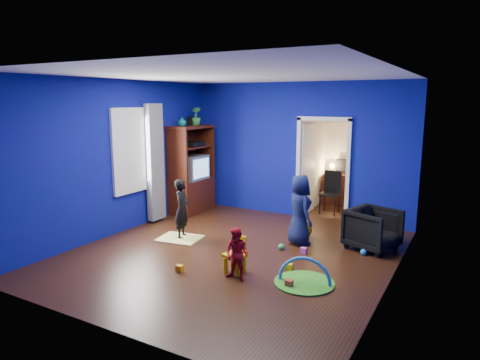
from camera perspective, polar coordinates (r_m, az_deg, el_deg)
The scene contains 34 objects.
floor at distance 7.22m, azimuth -1.03°, elevation -9.78°, with size 5.00×5.50×0.01m, color black.
ceiling at distance 6.78m, azimuth -1.12°, elevation 13.87°, with size 5.00×5.50×0.01m, color white.
wall_back at distance 9.30m, azimuth 7.56°, elevation 3.93°, with size 5.00×0.02×2.90m, color navy.
wall_front at distance 4.73m, azimuth -18.21°, elevation -2.90°, with size 5.00×0.02×2.90m, color navy.
wall_left at distance 8.39m, azimuth -15.99°, elevation 2.90°, with size 0.02×5.50×2.90m, color navy.
wall_right at distance 6.00m, azimuth 19.98°, elevation -0.24°, with size 0.02×5.50×2.90m, color navy.
alcove at distance 9.95m, azimuth 12.63°, elevation 3.04°, with size 1.00×1.75×2.50m, color silver, non-canonical shape.
armchair at distance 7.67m, azimuth 17.30°, elevation -6.26°, with size 0.75×0.78×0.71m, color black.
child_black at distance 7.92m, azimuth -7.71°, elevation -3.85°, with size 0.40×0.26×1.10m, color black.
child_navy at distance 7.59m, azimuth 7.95°, elevation -3.95°, with size 0.61×0.39×1.24m, color #10183B.
toddler_red at distance 6.10m, azimuth -0.43°, elevation -9.87°, with size 0.37×0.29×0.76m, color red.
vase at distance 9.38m, azimuth -7.72°, elevation 7.74°, with size 0.20×0.20×0.21m, color #0C5163.
potted_plant at distance 9.80m, azimuth -5.89°, elevation 8.49°, with size 0.23×0.23×0.41m, color #318735.
tv_armoire at distance 9.73m, azimuth -6.50°, elevation 1.45°, with size 0.58×1.14×1.96m, color #391509.
crt_tv at distance 9.70m, azimuth -6.32°, elevation 1.67°, with size 0.46×0.70×0.54m, color silver.
yellow_blanket at distance 7.99m, azimuth -8.05°, elevation -7.74°, with size 0.75×0.60×0.03m, color #F2E07A.
hopper_ball at distance 7.95m, azimuth 8.20°, elevation -6.49°, with size 0.39×0.39×0.39m, color yellow.
kid_chair at distance 6.38m, azimuth -0.70°, elevation -10.18°, with size 0.28×0.28×0.50m, color yellow.
play_mat at distance 6.18m, azimuth 8.56°, elevation -13.39°, with size 0.84×0.84×0.02m, color #4DA926.
toy_arch at distance 6.18m, azimuth 8.57°, elevation -13.31°, with size 0.75×0.75×0.05m, color #3F8CD8.
window_left at distance 8.61m, azimuth -14.30°, elevation 3.84°, with size 0.03×0.95×1.55m, color white.
curtain at distance 8.98m, azimuth -11.26°, elevation 2.29°, with size 0.14×0.42×2.40m, color slate.
doorway at distance 9.16m, azimuth 10.98°, elevation 1.19°, with size 1.16×0.10×2.10m, color white.
study_desk at distance 10.70m, azimuth 13.43°, elevation -1.24°, with size 0.88×0.44×0.75m, color #3D140A.
desk_monitor at distance 10.71m, azimuth 13.74°, elevation 1.89°, with size 0.40×0.05×0.32m, color black.
desk_lamp at distance 10.74m, azimuth 12.21°, elevation 1.86°, with size 0.14×0.14×0.14m, color #FFD88C.
folding_chair at distance 9.78m, azimuth 11.89°, elevation -1.77°, with size 0.40×0.40×0.92m, color black.
book_shelf at distance 10.60m, azimuth 13.98°, elevation 7.61°, with size 0.88×0.24×0.04m, color white.
toy_0 at distance 6.03m, azimuth 6.55°, elevation -13.56°, with size 0.10×0.08×0.10m, color red.
toy_1 at distance 7.42m, azimuth 16.17°, elevation -9.18°, with size 0.11×0.11×0.11m, color #257DD3.
toy_2 at distance 6.55m, azimuth -8.05°, elevation -11.60°, with size 0.10×0.08×0.10m, color #F99C0D.
toy_3 at distance 7.41m, azimuth 5.54°, elevation -8.82°, with size 0.11×0.11×0.11m, color green.
toy_4 at distance 7.28m, azimuth 8.49°, elevation -9.29°, with size 0.10×0.08×0.10m, color #C94BAF.
toy_5 at distance 6.58m, azimuth 6.59°, elevation -11.44°, with size 0.10×0.08×0.10m, color yellow.
Camera 1 is at (3.43, -5.83, 2.51)m, focal length 32.00 mm.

